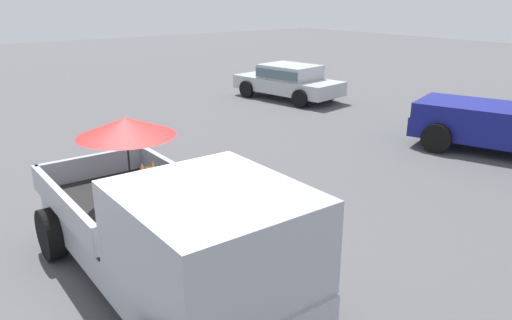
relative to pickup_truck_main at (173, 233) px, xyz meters
name	(u,v)px	position (x,y,z in m)	size (l,w,h in m)	color
ground_plane	(163,286)	(-0.41, 0.00, -0.98)	(80.00, 80.00, 0.00)	#4C4C4F
pickup_truck_main	(173,233)	(0.00, 0.00, 0.00)	(5.07, 2.29, 2.18)	black
parked_sedan_far	(289,80)	(-9.17, 9.97, -0.24)	(4.52, 2.46, 1.33)	black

